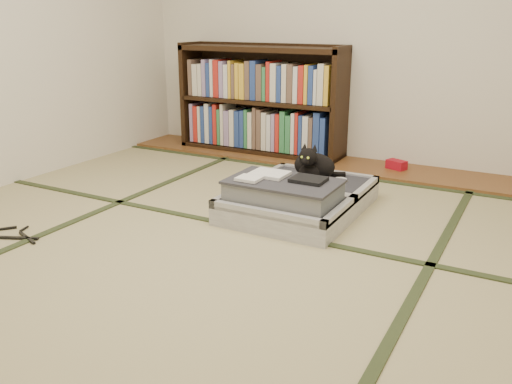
% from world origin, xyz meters
% --- Properties ---
extents(floor, '(4.50, 4.50, 0.00)m').
position_xyz_m(floor, '(0.00, 0.00, 0.00)').
color(floor, tan).
rests_on(floor, ground).
extents(wood_strip, '(4.00, 0.50, 0.02)m').
position_xyz_m(wood_strip, '(0.00, 2.00, 0.01)').
color(wood_strip, brown).
rests_on(wood_strip, ground).
extents(red_item, '(0.17, 0.14, 0.07)m').
position_xyz_m(red_item, '(0.41, 2.03, 0.06)').
color(red_item, '#A80D1D').
rests_on(red_item, wood_strip).
extents(tatami_borders, '(4.00, 4.50, 0.01)m').
position_xyz_m(tatami_borders, '(0.00, 0.49, 0.00)').
color(tatami_borders, '#2D381E').
rests_on(tatami_borders, ground).
extents(bookcase, '(1.50, 0.34, 0.96)m').
position_xyz_m(bookcase, '(-0.83, 2.07, 0.45)').
color(bookcase, black).
rests_on(bookcase, wood_strip).
extents(suitcase, '(0.73, 0.97, 0.29)m').
position_xyz_m(suitcase, '(0.11, 0.78, 0.10)').
color(suitcase, silver).
rests_on(suitcase, floor).
extents(cat, '(0.32, 0.33, 0.26)m').
position_xyz_m(cat, '(0.09, 1.07, 0.24)').
color(cat, black).
rests_on(cat, suitcase).
extents(cable_coil, '(0.10, 0.10, 0.02)m').
position_xyz_m(cable_coil, '(0.27, 1.10, 0.15)').
color(cable_coil, white).
rests_on(cable_coil, suitcase).
extents(hanger, '(0.42, 0.28, 0.01)m').
position_xyz_m(hanger, '(-1.15, -0.34, 0.01)').
color(hanger, black).
rests_on(hanger, floor).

